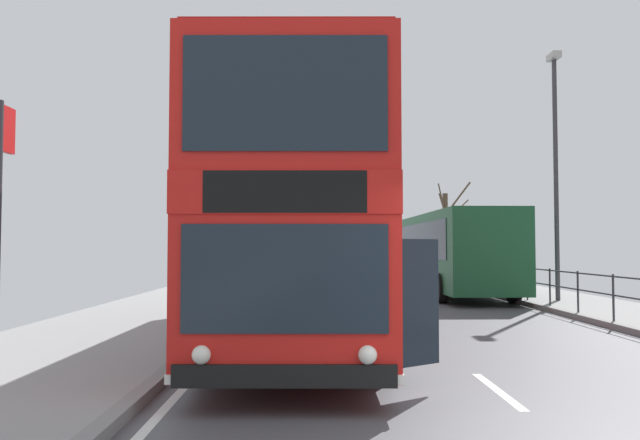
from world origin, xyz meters
The scene contains 5 objects.
double_decker_bus_main centered at (-2.52, 6.89, 2.27)m, with size 3.19×11.32×4.32m.
background_bus_far_lane centered at (2.96, 18.05, 1.65)m, with size 2.72×10.44×3.01m.
pedestrian_railing_far_kerb centered at (4.45, 11.43, 0.84)m, with size 0.05×24.07×1.05m.
street_lamp_far_side centered at (5.33, 14.00, 4.64)m, with size 0.28×0.60×7.78m.
bare_tree_far_00 centered at (5.27, 29.59, 2.77)m, with size 2.13×2.23×5.31m.
Camera 1 is at (-2.32, -5.18, 1.79)m, focal length 34.73 mm.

